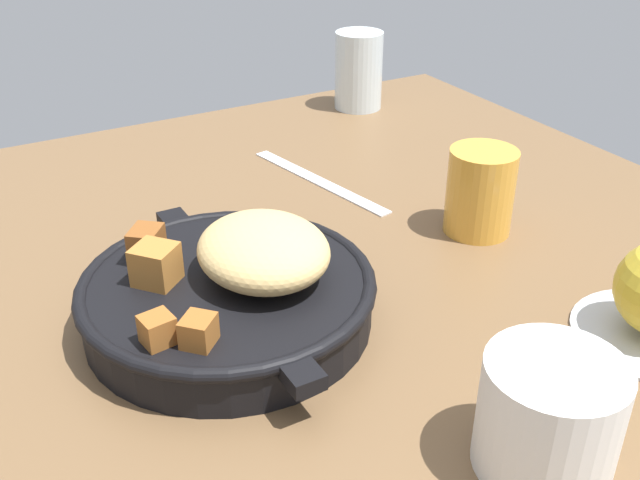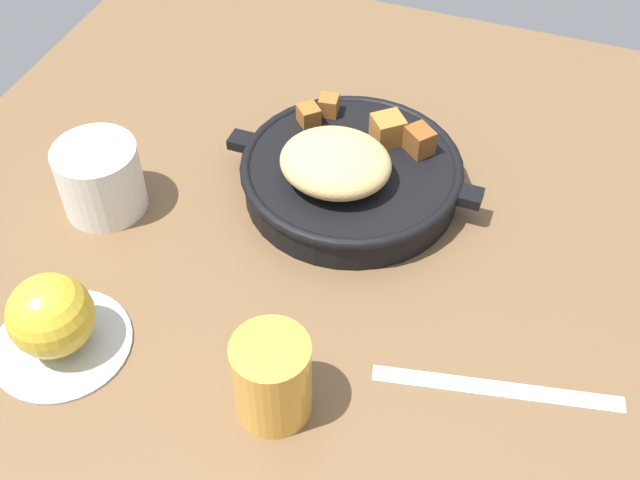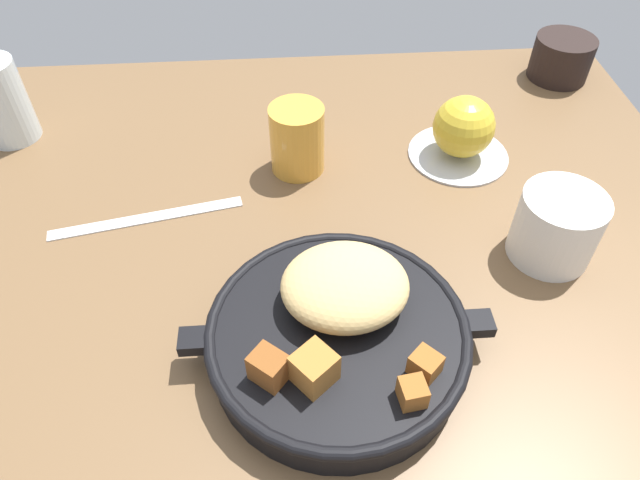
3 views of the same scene
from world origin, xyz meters
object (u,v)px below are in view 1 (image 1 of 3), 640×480
Objects in this scene: water_glass_tall at (359,70)px; juice_glass_amber at (480,191)px; cast_iron_skillet at (232,289)px; ceramic_mug_white at (549,417)px; butter_knife at (319,180)px.

water_glass_tall reaches higher than juice_glass_amber.
juice_glass_amber is at bearing -13.95° from water_glass_tall.
cast_iron_skillet reaches higher than ceramic_mug_white.
cast_iron_skillet is at bearing -155.74° from ceramic_mug_white.
ceramic_mug_white is at bearing -32.41° from juice_glass_amber.
cast_iron_skillet is 28.05cm from butter_knife.
water_glass_tall reaches higher than cast_iron_skillet.
ceramic_mug_white is 1.02× the size of juice_glass_amber.
cast_iron_skillet is 2.62× the size of water_glass_tall.
water_glass_tall is 1.23× the size of ceramic_mug_white.
water_glass_tall is at bearing 157.83° from ceramic_mug_white.
water_glass_tall is at bearing 127.10° from butter_knife.
cast_iron_skillet is 26.13cm from ceramic_mug_white.
water_glass_tall is (-19.69, 17.49, 5.21)cm from butter_knife.
juice_glass_amber is (-26.26, 16.67, 0.39)cm from ceramic_mug_white.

